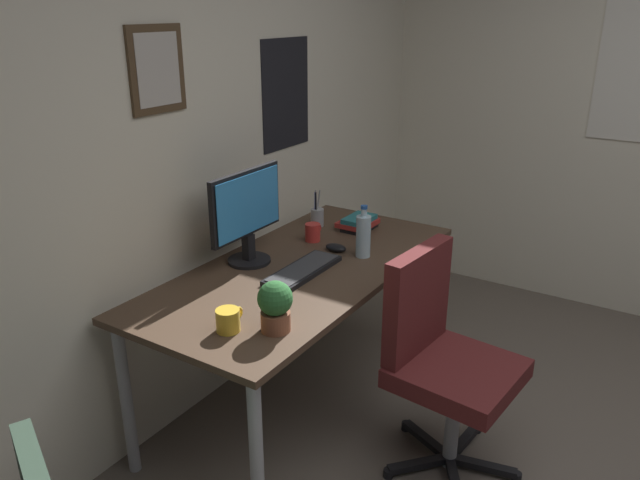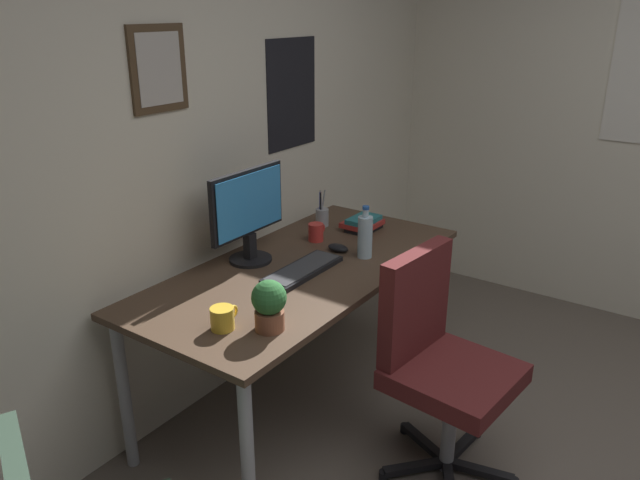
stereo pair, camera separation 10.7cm
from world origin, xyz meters
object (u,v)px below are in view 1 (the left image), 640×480
(water_bottle, at_px, (363,235))
(computer_mouse, at_px, (336,248))
(office_chair, at_px, (441,352))
(book_stack_left, at_px, (359,223))
(keyboard, at_px, (303,270))
(potted_plant, at_px, (275,305))
(monitor, at_px, (247,213))
(coffee_mug_far, at_px, (313,232))
(coffee_mug_near, at_px, (228,320))
(pen_cup, at_px, (317,216))

(water_bottle, bearing_deg, computer_mouse, 95.78)
(office_chair, height_order, book_stack_left, office_chair)
(keyboard, bearing_deg, potted_plant, -156.84)
(monitor, height_order, potted_plant, monitor)
(keyboard, distance_m, coffee_mug_far, 0.40)
(keyboard, distance_m, book_stack_left, 0.63)
(coffee_mug_far, bearing_deg, office_chair, -111.74)
(keyboard, relative_size, water_bottle, 1.70)
(computer_mouse, xyz_separation_m, potted_plant, (-0.78, -0.22, 0.09))
(coffee_mug_near, bearing_deg, monitor, 32.28)
(computer_mouse, bearing_deg, water_bottle, -84.22)
(office_chair, height_order, potted_plant, office_chair)
(pen_cup, bearing_deg, monitor, -179.82)
(office_chair, height_order, computer_mouse, office_chair)
(potted_plant, height_order, pen_cup, pen_cup)
(coffee_mug_near, xyz_separation_m, potted_plant, (0.09, -0.14, 0.06))
(office_chair, height_order, monitor, monitor)
(potted_plant, bearing_deg, computer_mouse, 15.37)
(coffee_mug_far, bearing_deg, potted_plant, -155.33)
(coffee_mug_near, bearing_deg, office_chair, -44.79)
(coffee_mug_near, bearing_deg, book_stack_left, 6.15)
(book_stack_left, bearing_deg, coffee_mug_near, -173.85)
(office_chair, distance_m, coffee_mug_far, 0.94)
(keyboard, distance_m, pen_cup, 0.63)
(coffee_mug_far, height_order, potted_plant, potted_plant)
(office_chair, relative_size, book_stack_left, 4.77)
(coffee_mug_near, distance_m, pen_cup, 1.19)
(water_bottle, bearing_deg, book_stack_left, 32.42)
(water_bottle, distance_m, coffee_mug_far, 0.32)
(potted_plant, xyz_separation_m, pen_cup, (1.04, 0.49, -0.05))
(pen_cup, bearing_deg, keyboard, -153.12)
(office_chair, xyz_separation_m, potted_plant, (-0.51, 0.45, 0.31))
(potted_plant, bearing_deg, monitor, 47.26)
(potted_plant, height_order, book_stack_left, potted_plant)
(monitor, height_order, coffee_mug_far, monitor)
(water_bottle, relative_size, book_stack_left, 1.27)
(water_bottle, height_order, coffee_mug_far, water_bottle)
(keyboard, relative_size, coffee_mug_near, 3.40)
(monitor, bearing_deg, potted_plant, -132.74)
(computer_mouse, height_order, coffee_mug_far, coffee_mug_far)
(office_chair, relative_size, keyboard, 2.21)
(computer_mouse, distance_m, book_stack_left, 0.33)
(computer_mouse, relative_size, coffee_mug_near, 0.87)
(computer_mouse, relative_size, potted_plant, 0.56)
(office_chair, xyz_separation_m, computer_mouse, (0.28, 0.67, 0.23))
(potted_plant, relative_size, pen_cup, 0.98)
(computer_mouse, bearing_deg, coffee_mug_far, 70.83)
(pen_cup, relative_size, book_stack_left, 1.00)
(monitor, bearing_deg, coffee_mug_far, -14.56)
(computer_mouse, xyz_separation_m, water_bottle, (0.01, -0.14, 0.09))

